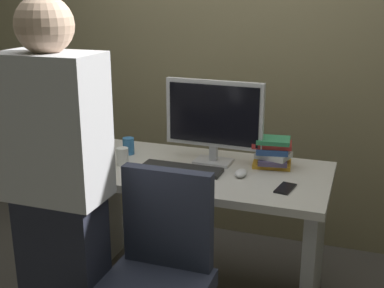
{
  "coord_description": "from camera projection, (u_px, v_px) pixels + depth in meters",
  "views": [
    {
      "loc": [
        0.81,
        -2.37,
        1.65
      ],
      "look_at": [
        0.0,
        -0.05,
        0.9
      ],
      "focal_mm": 46.89,
      "sensor_mm": 36.0,
      "label": 1
    }
  ],
  "objects": [
    {
      "name": "wall_back",
      "position": [
        239.0,
        15.0,
        3.2
      ],
      "size": [
        6.4,
        0.1,
        3.0
      ],
      "primitive_type": "cube",
      "color": "#8C7F5B",
      "rests_on": "ground"
    },
    {
      "name": "cell_phone",
      "position": [
        285.0,
        188.0,
        2.38
      ],
      "size": [
        0.09,
        0.15,
        0.01
      ],
      "primitive_type": "cube",
      "rotation": [
        0.0,
        0.0,
        -0.17
      ],
      "color": "black",
      "rests_on": "desk"
    },
    {
      "name": "mouse",
      "position": [
        241.0,
        173.0,
        2.54
      ],
      "size": [
        0.06,
        0.1,
        0.03
      ],
      "primitive_type": "ellipsoid",
      "color": "white",
      "rests_on": "desk"
    },
    {
      "name": "cup_by_monitor",
      "position": [
        128.0,
        146.0,
        2.88
      ],
      "size": [
        0.07,
        0.07,
        0.1
      ],
      "primitive_type": "cylinder",
      "color": "#3372B2",
      "rests_on": "desk"
    },
    {
      "name": "book_stack",
      "position": [
        273.0,
        153.0,
        2.66
      ],
      "size": [
        0.22,
        0.19,
        0.16
      ],
      "color": "gold",
      "rests_on": "desk"
    },
    {
      "name": "cup_near_keyboard",
      "position": [
        123.0,
        156.0,
        2.7
      ],
      "size": [
        0.06,
        0.06,
        0.1
      ],
      "primitive_type": "cylinder",
      "color": "white",
      "rests_on": "desk"
    },
    {
      "name": "monitor",
      "position": [
        214.0,
        117.0,
        2.66
      ],
      "size": [
        0.54,
        0.15,
        0.46
      ],
      "color": "silver",
      "rests_on": "desk"
    },
    {
      "name": "person_at_desk",
      "position": [
        59.0,
        199.0,
        2.03
      ],
      "size": [
        0.4,
        0.24,
        1.64
      ],
      "color": "#262838",
      "rests_on": "ground"
    },
    {
      "name": "desk",
      "position": [
        195.0,
        209.0,
        2.72
      ],
      "size": [
        1.41,
        0.7,
        0.75
      ],
      "color": "beige",
      "rests_on": "ground"
    },
    {
      "name": "keyboard",
      "position": [
        181.0,
        169.0,
        2.62
      ],
      "size": [
        0.43,
        0.14,
        0.02
      ],
      "primitive_type": "cube",
      "rotation": [
        0.0,
        0.0,
        -0.01
      ],
      "color": "#262626",
      "rests_on": "desk"
    }
  ]
}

